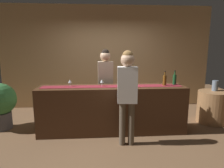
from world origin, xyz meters
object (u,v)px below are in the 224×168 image
object	(u,v)px
wine_bottle_amber	(165,80)
bartender	(105,78)
wine_bottle_green	(175,79)
wine_glass_near_customer	(121,81)
wine_glass_mid_counter	(70,81)
wine_glass_far_end	(102,81)
customer_sipping	(127,88)
potted_plant_tall	(0,103)
vase_on_side_table	(215,86)
round_side_table	(212,107)

from	to	relation	value
wine_bottle_amber	bartender	bearing A→B (deg)	154.58
wine_bottle_green	bartender	xyz separation A→B (m)	(-1.43, 0.49, -0.02)
wine_glass_near_customer	wine_glass_mid_counter	bearing A→B (deg)	175.62
wine_glass_far_end	customer_sipping	size ratio (longest dim) A/B	0.09
wine_bottle_green	wine_glass_mid_counter	size ratio (longest dim) A/B	2.10
bartender	wine_glass_far_end	bearing A→B (deg)	79.02
wine_glass_mid_counter	wine_bottle_green	bearing A→B (deg)	1.33
wine_bottle_green	wine_glass_near_customer	xyz separation A→B (m)	(-1.16, -0.13, -0.01)
wine_glass_far_end	potted_plant_tall	xyz separation A→B (m)	(-2.16, 0.29, -0.49)
wine_glass_mid_counter	customer_sipping	bearing A→B (deg)	-31.04
wine_glass_far_end	customer_sipping	xyz separation A→B (m)	(0.43, -0.61, -0.02)
customer_sipping	vase_on_side_table	size ratio (longest dim) A/B	7.05
potted_plant_tall	bartender	bearing A→B (deg)	6.78
wine_bottle_green	round_side_table	distance (m)	1.29
wine_bottle_amber	round_side_table	world-z (taller)	wine_bottle_amber
wine_glass_near_customer	vase_on_side_table	world-z (taller)	wine_glass_near_customer
wine_bottle_amber	vase_on_side_table	distance (m)	1.43
wine_glass_near_customer	customer_sipping	bearing A→B (deg)	-84.85
wine_glass_far_end	bartender	xyz separation A→B (m)	(0.10, 0.56, -0.02)
wine_bottle_amber	round_side_table	bearing A→B (deg)	14.49
wine_bottle_amber	wine_glass_mid_counter	distance (m)	1.93
wine_bottle_amber	vase_on_side_table	world-z (taller)	wine_bottle_amber
wine_glass_far_end	bartender	size ratio (longest dim) A/B	0.08
round_side_table	potted_plant_tall	bearing A→B (deg)	-179.57
round_side_table	wine_glass_far_end	bearing A→B (deg)	-172.76
wine_glass_mid_counter	vase_on_side_table	size ratio (longest dim) A/B	0.60
wine_glass_far_end	potted_plant_tall	distance (m)	2.24
wine_glass_near_customer	potted_plant_tall	distance (m)	2.61
wine_glass_mid_counter	customer_sipping	world-z (taller)	customer_sipping
wine_bottle_amber	bartender	xyz separation A→B (m)	(-1.19, 0.57, -0.02)
bartender	customer_sipping	distance (m)	1.22
round_side_table	wine_glass_mid_counter	bearing A→B (deg)	-174.64
bartender	round_side_table	bearing A→B (deg)	173.59
wine_glass_far_end	potted_plant_tall	size ratio (longest dim) A/B	0.14
potted_plant_tall	wine_bottle_green	bearing A→B (deg)	-3.35
wine_glass_near_customer	wine_glass_mid_counter	size ratio (longest dim) A/B	1.00
wine_glass_near_customer	customer_sipping	distance (m)	0.56
bartender	potted_plant_tall	xyz separation A→B (m)	(-2.26, -0.27, -0.47)
wine_bottle_amber	wine_glass_far_end	xyz separation A→B (m)	(-1.29, 0.01, -0.01)
round_side_table	customer_sipping	bearing A→B (deg)	-156.41
wine_glass_far_end	vase_on_side_table	xyz separation A→B (m)	(2.64, 0.40, -0.21)
wine_glass_near_customer	bartender	bearing A→B (deg)	114.25
round_side_table	potted_plant_tall	xyz separation A→B (m)	(-4.74, -0.04, 0.21)
customer_sipping	round_side_table	xyz separation A→B (m)	(2.16, 0.94, -0.68)
wine_glass_far_end	bartender	world-z (taller)	bartender
wine_glass_mid_counter	wine_glass_far_end	distance (m)	0.64
round_side_table	vase_on_side_table	xyz separation A→B (m)	(0.06, 0.07, 0.49)
potted_plant_tall	wine_bottle_amber	bearing A→B (deg)	-4.94
wine_glass_near_customer	wine_glass_mid_counter	distance (m)	1.02
bartender	vase_on_side_table	xyz separation A→B (m)	(2.54, -0.16, -0.19)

